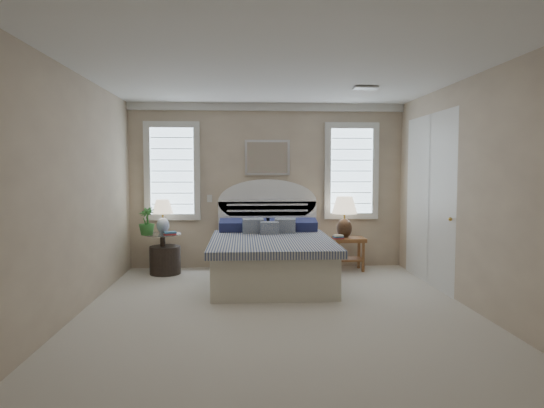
{
  "coord_description": "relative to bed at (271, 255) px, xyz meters",
  "views": [
    {
      "loc": [
        -0.39,
        -5.5,
        1.61
      ],
      "look_at": [
        -0.01,
        1.0,
        1.16
      ],
      "focal_mm": 32.0,
      "sensor_mm": 36.0,
      "label": 1
    }
  ],
  "objects": [
    {
      "name": "floor",
      "position": [
        0.0,
        -1.46,
        -0.39
      ],
      "size": [
        4.5,
        5.0,
        0.01
      ],
      "primitive_type": "cube",
      "color": "beige",
      "rests_on": "ground"
    },
    {
      "name": "ceiling",
      "position": [
        0.0,
        -1.46,
        2.31
      ],
      "size": [
        4.5,
        5.0,
        0.01
      ],
      "primitive_type": "cube",
      "color": "silver",
      "rests_on": "wall_back"
    },
    {
      "name": "wall_back",
      "position": [
        0.0,
        1.04,
        0.96
      ],
      "size": [
        4.5,
        0.02,
        2.7
      ],
      "primitive_type": "cube",
      "color": "tan",
      "rests_on": "floor"
    },
    {
      "name": "wall_left",
      "position": [
        -2.25,
        -1.46,
        0.96
      ],
      "size": [
        0.02,
        5.0,
        2.7
      ],
      "primitive_type": "cube",
      "color": "tan",
      "rests_on": "floor"
    },
    {
      "name": "wall_right",
      "position": [
        2.25,
        -1.46,
        0.96
      ],
      "size": [
        0.02,
        5.0,
        2.7
      ],
      "primitive_type": "cube",
      "color": "tan",
      "rests_on": "floor"
    },
    {
      "name": "crown_molding",
      "position": [
        0.0,
        1.0,
        2.25
      ],
      "size": [
        4.5,
        0.08,
        0.12
      ],
      "primitive_type": "cube",
      "color": "silver",
      "rests_on": "wall_back"
    },
    {
      "name": "hvac_vent",
      "position": [
        1.2,
        -0.66,
        2.29
      ],
      "size": [
        0.3,
        0.2,
        0.02
      ],
      "primitive_type": "cube",
      "color": "#B2B2B2",
      "rests_on": "ceiling"
    },
    {
      "name": "switch_plate",
      "position": [
        -0.95,
        1.03,
        0.76
      ],
      "size": [
        0.08,
        0.01,
        0.12
      ],
      "primitive_type": "cube",
      "color": "silver",
      "rests_on": "wall_back"
    },
    {
      "name": "window_left",
      "position": [
        -1.55,
        1.02,
        1.21
      ],
      "size": [
        0.9,
        0.06,
        1.6
      ],
      "primitive_type": "cube",
      "color": "#C9E9FF",
      "rests_on": "wall_back"
    },
    {
      "name": "window_right",
      "position": [
        1.4,
        1.02,
        1.21
      ],
      "size": [
        0.9,
        0.06,
        1.6
      ],
      "primitive_type": "cube",
      "color": "#C9E9FF",
      "rests_on": "wall_back"
    },
    {
      "name": "painting",
      "position": [
        0.0,
        1.0,
        1.43
      ],
      "size": [
        0.74,
        0.04,
        0.58
      ],
      "primitive_type": "cube",
      "color": "silver",
      "rests_on": "wall_back"
    },
    {
      "name": "closet_door",
      "position": [
        2.23,
        -0.26,
        0.81
      ],
      "size": [
        0.02,
        1.8,
        2.4
      ],
      "primitive_type": "cube",
      "color": "silver",
      "rests_on": "floor"
    },
    {
      "name": "bed",
      "position": [
        0.0,
        0.0,
        0.0
      ],
      "size": [
        1.72,
        2.28,
        1.47
      ],
      "color": "beige",
      "rests_on": "floor"
    },
    {
      "name": "side_table_left",
      "position": [
        -1.65,
        0.59,
        0.0
      ],
      "size": [
        0.56,
        0.56,
        0.63
      ],
      "color": "black",
      "rests_on": "floor"
    },
    {
      "name": "nightstand_right",
      "position": [
        1.3,
        0.69,
        0.0
      ],
      "size": [
        0.5,
        0.4,
        0.53
      ],
      "color": "brown",
      "rests_on": "floor"
    },
    {
      "name": "floor_pot",
      "position": [
        -1.62,
        0.58,
        -0.17
      ],
      "size": [
        0.56,
        0.56,
        0.43
      ],
      "primitive_type": "cylinder",
      "rotation": [
        0.0,
        0.0,
        0.19
      ],
      "color": "black",
      "rests_on": "floor"
    },
    {
      "name": "lamp_left",
      "position": [
        -1.66,
        0.68,
        0.57
      ],
      "size": [
        0.41,
        0.41,
        0.53
      ],
      "rotation": [
        0.0,
        0.0,
        -0.32
      ],
      "color": "white",
      "rests_on": "side_table_left"
    },
    {
      "name": "lamp_right",
      "position": [
        1.23,
        0.74,
        0.55
      ],
      "size": [
        0.42,
        0.42,
        0.67
      ],
      "rotation": [
        0.0,
        0.0,
        0.03
      ],
      "color": "black",
      "rests_on": "nightstand_right"
    },
    {
      "name": "potted_plant",
      "position": [
        -1.86,
        0.42,
        0.46
      ],
      "size": [
        0.31,
        0.31,
        0.42
      ],
      "primitive_type": "imported",
      "rotation": [
        0.0,
        0.0,
        -0.41
      ],
      "color": "#33752E",
      "rests_on": "side_table_left"
    },
    {
      "name": "books_left",
      "position": [
        -1.51,
        0.43,
        0.27
      ],
      "size": [
        0.21,
        0.17,
        0.05
      ],
      "rotation": [
        0.0,
        0.0,
        0.22
      ],
      "color": "maroon",
      "rests_on": "side_table_left"
    },
    {
      "name": "books_right",
      "position": [
        1.1,
        0.55,
        0.18
      ],
      "size": [
        0.18,
        0.15,
        0.07
      ],
      "rotation": [
        0.0,
        0.0,
        0.27
      ],
      "color": "maroon",
      "rests_on": "nightstand_right"
    }
  ]
}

